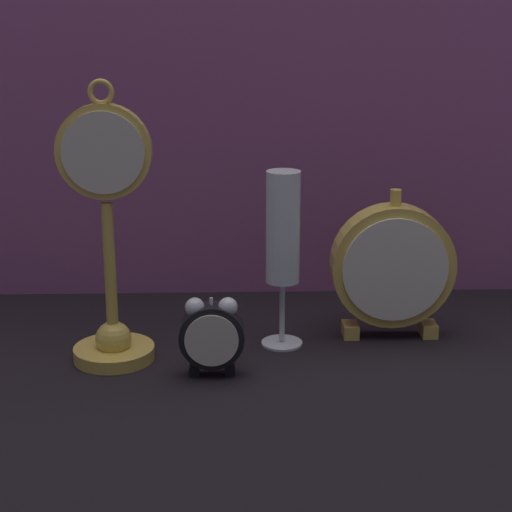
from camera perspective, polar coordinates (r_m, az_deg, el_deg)
ground_plane at (r=1.00m, az=0.15°, el=-8.43°), size 4.00×4.00×0.00m
fabric_backdrop_drape at (r=1.23m, az=-0.37°, el=11.68°), size 1.33×0.01×0.63m
pocket_watch_on_stand at (r=1.03m, az=-9.78°, el=0.31°), size 0.11×0.10×0.34m
alarm_clock_twin_bell at (r=0.99m, az=-2.97°, el=-5.16°), size 0.08×0.03×0.10m
mantel_clock_silver at (r=1.11m, az=9.09°, el=-0.72°), size 0.16×0.04×0.20m
champagne_flute at (r=1.06m, az=1.80°, el=1.13°), size 0.05×0.05×0.22m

